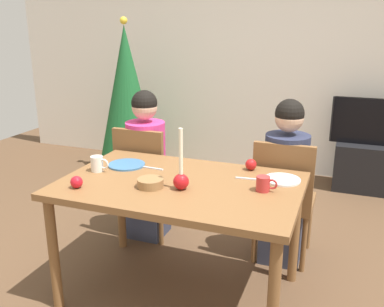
# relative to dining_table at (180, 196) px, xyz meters

# --- Properties ---
(ground_plane) EXTENTS (7.68, 7.68, 0.00)m
(ground_plane) POSITION_rel_dining_table_xyz_m (0.00, 0.00, -0.67)
(ground_plane) COLOR brown
(back_wall) EXTENTS (6.40, 0.10, 2.60)m
(back_wall) POSITION_rel_dining_table_xyz_m (0.00, 2.60, 0.63)
(back_wall) COLOR silver
(back_wall) RESTS_ON ground
(dining_table) EXTENTS (1.40, 0.90, 0.75)m
(dining_table) POSITION_rel_dining_table_xyz_m (0.00, 0.00, 0.00)
(dining_table) COLOR brown
(dining_table) RESTS_ON ground
(chair_left) EXTENTS (0.40, 0.40, 0.90)m
(chair_left) POSITION_rel_dining_table_xyz_m (-0.54, 0.61, -0.15)
(chair_left) COLOR brown
(chair_left) RESTS_ON ground
(chair_right) EXTENTS (0.40, 0.40, 0.90)m
(chair_right) POSITION_rel_dining_table_xyz_m (0.52, 0.61, -0.15)
(chair_right) COLOR brown
(chair_right) RESTS_ON ground
(person_left_child) EXTENTS (0.30, 0.30, 1.17)m
(person_left_child) POSITION_rel_dining_table_xyz_m (-0.54, 0.64, -0.10)
(person_left_child) COLOR #33384C
(person_left_child) RESTS_ON ground
(person_right_child) EXTENTS (0.30, 0.30, 1.17)m
(person_right_child) POSITION_rel_dining_table_xyz_m (0.52, 0.64, -0.10)
(person_right_child) COLOR #33384C
(person_right_child) RESTS_ON ground
(tv_stand) EXTENTS (0.64, 0.40, 0.48)m
(tv_stand) POSITION_rel_dining_table_xyz_m (1.12, 2.30, -0.43)
(tv_stand) COLOR black
(tv_stand) RESTS_ON ground
(tv) EXTENTS (0.79, 0.05, 0.46)m
(tv) POSITION_rel_dining_table_xyz_m (1.12, 2.30, 0.04)
(tv) COLOR black
(tv) RESTS_ON tv_stand
(christmas_tree) EXTENTS (0.66, 0.66, 1.71)m
(christmas_tree) POSITION_rel_dining_table_xyz_m (-1.41, 1.92, 0.22)
(christmas_tree) COLOR brown
(christmas_tree) RESTS_ON ground
(candle_centerpiece) EXTENTS (0.09, 0.09, 0.35)m
(candle_centerpiece) POSITION_rel_dining_table_xyz_m (0.05, -0.09, 0.15)
(candle_centerpiece) COLOR red
(candle_centerpiece) RESTS_ON dining_table
(plate_left) EXTENTS (0.24, 0.24, 0.01)m
(plate_left) POSITION_rel_dining_table_xyz_m (-0.44, 0.16, 0.09)
(plate_left) COLOR teal
(plate_left) RESTS_ON dining_table
(plate_right) EXTENTS (0.22, 0.22, 0.01)m
(plate_right) POSITION_rel_dining_table_xyz_m (0.56, 0.24, 0.09)
(plate_right) COLOR silver
(plate_right) RESTS_ON dining_table
(mug_left) EXTENTS (0.12, 0.08, 0.10)m
(mug_left) POSITION_rel_dining_table_xyz_m (-0.56, -0.00, 0.13)
(mug_left) COLOR silver
(mug_left) RESTS_ON dining_table
(mug_right) EXTENTS (0.12, 0.08, 0.09)m
(mug_right) POSITION_rel_dining_table_xyz_m (0.48, 0.04, 0.13)
(mug_right) COLOR #B72D2D
(mug_right) RESTS_ON dining_table
(fork_left) EXTENTS (0.18, 0.03, 0.01)m
(fork_left) POSITION_rel_dining_table_xyz_m (-0.27, 0.16, 0.09)
(fork_left) COLOR silver
(fork_left) RESTS_ON dining_table
(fork_right) EXTENTS (0.18, 0.03, 0.01)m
(fork_right) POSITION_rel_dining_table_xyz_m (0.38, 0.19, 0.09)
(fork_right) COLOR silver
(fork_right) RESTS_ON dining_table
(bowl_walnuts) EXTENTS (0.15, 0.15, 0.05)m
(bowl_walnuts) POSITION_rel_dining_table_xyz_m (-0.13, -0.13, 0.11)
(bowl_walnuts) COLOR olive
(bowl_walnuts) RESTS_ON dining_table
(apple_near_candle) EXTENTS (0.07, 0.07, 0.07)m
(apple_near_candle) POSITION_rel_dining_table_xyz_m (-0.52, -0.28, 0.12)
(apple_near_candle) COLOR red
(apple_near_candle) RESTS_ON dining_table
(apple_by_left_plate) EXTENTS (0.07, 0.07, 0.07)m
(apple_by_left_plate) POSITION_rel_dining_table_xyz_m (0.34, 0.37, 0.12)
(apple_by_left_plate) COLOR #B11719
(apple_by_left_plate) RESTS_ON dining_table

